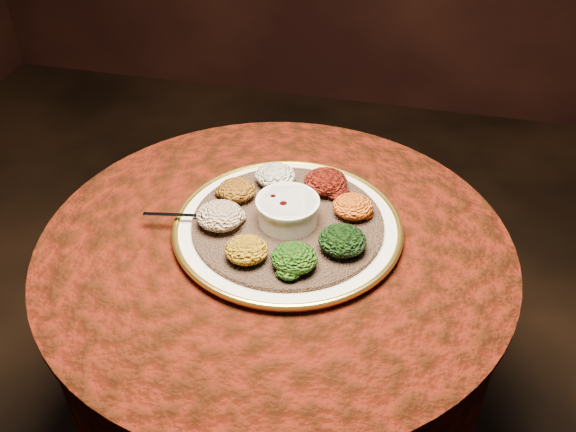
# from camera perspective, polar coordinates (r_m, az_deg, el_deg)

# --- Properties ---
(table) EXTENTS (0.96, 0.96, 0.73)m
(table) POSITION_cam_1_polar(r_m,az_deg,el_deg) (1.42, -1.06, -7.86)
(table) COLOR black
(table) RESTS_ON ground
(platter) EXTENTS (0.59, 0.59, 0.02)m
(platter) POSITION_cam_1_polar(r_m,az_deg,el_deg) (1.31, -0.03, -1.00)
(platter) COLOR white
(platter) RESTS_ON table
(injera) EXTENTS (0.39, 0.39, 0.01)m
(injera) POSITION_cam_1_polar(r_m,az_deg,el_deg) (1.30, -0.03, -0.63)
(injera) COLOR brown
(injera) RESTS_ON platter
(stew_bowl) EXTENTS (0.13, 0.13, 0.05)m
(stew_bowl) POSITION_cam_1_polar(r_m,az_deg,el_deg) (1.28, -0.03, 0.61)
(stew_bowl) COLOR silver
(stew_bowl) RESTS_ON injera
(spoon) EXTENTS (0.15, 0.04, 0.01)m
(spoon) POSITION_cam_1_polar(r_m,az_deg,el_deg) (1.32, -7.70, 0.02)
(spoon) COLOR silver
(spoon) RESTS_ON injera
(portion_ayib) EXTENTS (0.09, 0.08, 0.04)m
(portion_ayib) POSITION_cam_1_polar(r_m,az_deg,el_deg) (1.39, -1.15, 3.63)
(portion_ayib) COLOR white
(portion_ayib) RESTS_ON injera
(portion_kitfo) EXTENTS (0.09, 0.09, 0.04)m
(portion_kitfo) POSITION_cam_1_polar(r_m,az_deg,el_deg) (1.37, 3.36, 3.09)
(portion_kitfo) COLOR black
(portion_kitfo) RESTS_ON injera
(portion_tikil) EXTENTS (0.08, 0.08, 0.04)m
(portion_tikil) POSITION_cam_1_polar(r_m,az_deg,el_deg) (1.31, 5.79, 0.86)
(portion_tikil) COLOR #C08410
(portion_tikil) RESTS_ON injera
(portion_gomen) EXTENTS (0.09, 0.09, 0.04)m
(portion_gomen) POSITION_cam_1_polar(r_m,az_deg,el_deg) (1.22, 4.85, -2.17)
(portion_gomen) COLOR black
(portion_gomen) RESTS_ON injera
(portion_mixveg) EXTENTS (0.09, 0.08, 0.04)m
(portion_mixveg) POSITION_cam_1_polar(r_m,az_deg,el_deg) (1.18, 0.55, -3.74)
(portion_mixveg) COLOR #9E3C0A
(portion_mixveg) RESTS_ON injera
(portion_kik) EXTENTS (0.08, 0.08, 0.04)m
(portion_kik) POSITION_cam_1_polar(r_m,az_deg,el_deg) (1.20, -3.71, -3.02)
(portion_kik) COLOR #A16F0E
(portion_kik) RESTS_ON injera
(portion_timatim) EXTENTS (0.10, 0.09, 0.05)m
(portion_timatim) POSITION_cam_1_polar(r_m,az_deg,el_deg) (1.28, -6.04, 0.02)
(portion_timatim) COLOR maroon
(portion_timatim) RESTS_ON injera
(portion_shiro) EXTENTS (0.08, 0.08, 0.04)m
(portion_shiro) POSITION_cam_1_polar(r_m,az_deg,el_deg) (1.36, -4.57, 2.34)
(portion_shiro) COLOR brown
(portion_shiro) RESTS_ON injera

